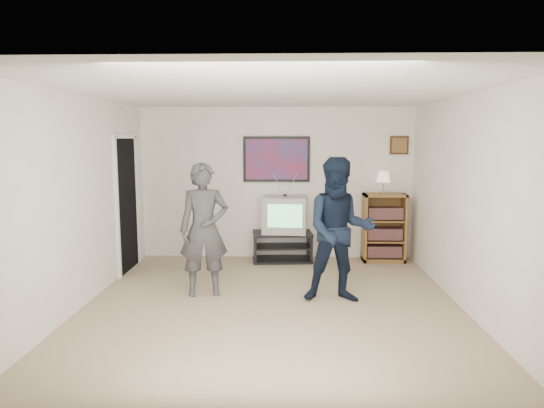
# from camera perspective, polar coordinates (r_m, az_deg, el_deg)

# --- Properties ---
(room_shell) EXTENTS (4.51, 5.00, 2.51)m
(room_shell) POSITION_cam_1_polar(r_m,az_deg,el_deg) (5.92, 0.07, 0.53)
(room_shell) COLOR #826D52
(room_shell) RESTS_ON ground
(media_stand) EXTENTS (1.00, 0.62, 0.48)m
(media_stand) POSITION_cam_1_polar(r_m,az_deg,el_deg) (7.95, 1.22, -5.01)
(media_stand) COLOR black
(media_stand) RESTS_ON room_shell
(crt_television) EXTENTS (0.74, 0.64, 0.59)m
(crt_television) POSITION_cam_1_polar(r_m,az_deg,el_deg) (7.85, 1.53, -1.22)
(crt_television) COLOR #989793
(crt_television) RESTS_ON media_stand
(bookshelf) EXTENTS (0.67, 0.38, 1.11)m
(bookshelf) POSITION_cam_1_polar(r_m,az_deg,el_deg) (8.09, 13.02, -2.72)
(bookshelf) COLOR brown
(bookshelf) RESTS_ON room_shell
(table_lamp) EXTENTS (0.23, 0.23, 0.36)m
(table_lamp) POSITION_cam_1_polar(r_m,az_deg,el_deg) (8.03, 12.98, 2.50)
(table_lamp) COLOR beige
(table_lamp) RESTS_ON bookshelf
(person_tall) EXTENTS (0.68, 0.51, 1.69)m
(person_tall) POSITION_cam_1_polar(r_m,az_deg,el_deg) (6.20, -8.00, -2.99)
(person_tall) COLOR #37373A
(person_tall) RESTS_ON room_shell
(person_short) EXTENTS (0.87, 0.67, 1.77)m
(person_short) POSITION_cam_1_polar(r_m,az_deg,el_deg) (5.93, 7.94, -3.08)
(person_short) COLOR black
(person_short) RESTS_ON room_shell
(controller_left) EXTENTS (0.06, 0.12, 0.03)m
(controller_left) POSITION_cam_1_polar(r_m,az_deg,el_deg) (6.37, -8.10, 1.09)
(controller_left) COLOR white
(controller_left) RESTS_ON person_tall
(controller_right) EXTENTS (0.07, 0.12, 0.03)m
(controller_right) POSITION_cam_1_polar(r_m,az_deg,el_deg) (6.14, 7.35, -2.10)
(controller_right) COLOR white
(controller_right) RESTS_ON person_short
(poster) EXTENTS (1.10, 0.03, 0.75)m
(poster) POSITION_cam_1_polar(r_m,az_deg,el_deg) (8.01, 0.54, 5.29)
(poster) COLOR black
(poster) RESTS_ON room_shell
(air_vent) EXTENTS (0.28, 0.02, 0.14)m
(air_vent) POSITION_cam_1_polar(r_m,az_deg,el_deg) (8.03, -3.42, 7.42)
(air_vent) COLOR white
(air_vent) RESTS_ON room_shell
(small_picture) EXTENTS (0.30, 0.03, 0.30)m
(small_picture) POSITION_cam_1_polar(r_m,az_deg,el_deg) (8.21, 14.74, 6.70)
(small_picture) COLOR #3A1C12
(small_picture) RESTS_ON room_shell
(doorway) EXTENTS (0.03, 0.85, 2.00)m
(doorway) POSITION_cam_1_polar(r_m,az_deg,el_deg) (7.58, -16.76, -0.11)
(doorway) COLOR black
(doorway) RESTS_ON room_shell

